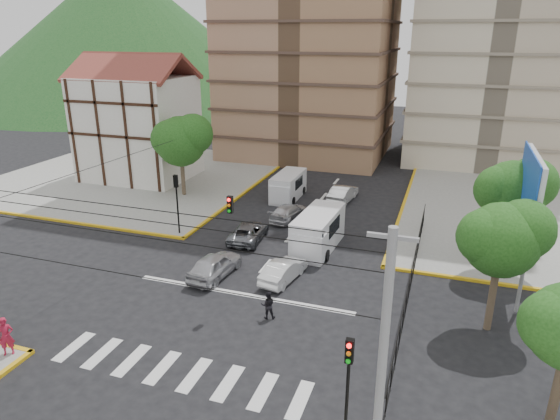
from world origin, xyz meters
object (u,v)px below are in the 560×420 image
at_px(van_right_lane, 317,233).
at_px(van_left_lane, 287,187).
at_px(car_white_front_right, 283,270).
at_px(traffic_light_nw, 177,194).
at_px(pedestrian_crosswalk, 268,305).
at_px(pedestrian_sw_corner, 6,336).
at_px(car_silver_front_left, 215,265).
at_px(traffic_light_se, 348,375).

bearing_deg(van_right_lane, van_left_lane, 121.87).
relative_size(van_right_lane, car_white_front_right, 1.47).
bearing_deg(van_left_lane, car_white_front_right, -72.62).
height_order(traffic_light_nw, pedestrian_crosswalk, traffic_light_nw).
height_order(van_left_lane, pedestrian_sw_corner, van_left_lane).
bearing_deg(car_silver_front_left, van_right_lane, -124.54).
bearing_deg(pedestrian_sw_corner, car_white_front_right, 12.19).
height_order(car_white_front_right, pedestrian_crosswalk, pedestrian_crosswalk).
height_order(traffic_light_se, car_white_front_right, traffic_light_se).
bearing_deg(pedestrian_sw_corner, traffic_light_nw, 52.52).
relative_size(car_silver_front_left, pedestrian_sw_corner, 2.35).
bearing_deg(traffic_light_se, car_white_front_right, 118.37).
distance_m(van_right_lane, car_white_front_right, 5.02).
distance_m(van_right_lane, car_silver_front_left, 7.56).
height_order(traffic_light_se, pedestrian_crosswalk, traffic_light_se).
bearing_deg(traffic_light_nw, pedestrian_crosswalk, -40.06).
xyz_separation_m(van_left_lane, pedestrian_crosswalk, (5.14, -18.86, -0.33)).
bearing_deg(traffic_light_se, traffic_light_nw, 135.00).
xyz_separation_m(car_silver_front_left, pedestrian_sw_corner, (-5.42, -10.29, 0.33)).
relative_size(van_left_lane, car_silver_front_left, 1.15).
distance_m(traffic_light_se, traffic_light_nw, 22.06).
relative_size(traffic_light_nw, van_right_lane, 0.76).
xyz_separation_m(traffic_light_se, traffic_light_nw, (-15.60, 15.60, 0.00)).
height_order(traffic_light_nw, car_white_front_right, traffic_light_nw).
relative_size(traffic_light_nw, pedestrian_crosswalk, 2.88).
distance_m(traffic_light_nw, van_left_lane, 11.69).
height_order(traffic_light_nw, car_silver_front_left, traffic_light_nw).
bearing_deg(pedestrian_crosswalk, van_left_lane, -95.33).
bearing_deg(car_silver_front_left, pedestrian_crosswalk, 149.83).
bearing_deg(traffic_light_se, van_left_lane, 112.35).
distance_m(car_silver_front_left, pedestrian_sw_corner, 11.63).
xyz_separation_m(van_right_lane, pedestrian_crosswalk, (-0.17, -9.13, -0.48)).
xyz_separation_m(car_silver_front_left, car_white_front_right, (4.11, 0.84, -0.10)).
height_order(traffic_light_se, car_silver_front_left, traffic_light_se).
bearing_deg(car_white_front_right, pedestrian_crosswalk, 107.23).
xyz_separation_m(traffic_light_nw, pedestrian_crosswalk, (10.04, -8.44, -2.35)).
distance_m(traffic_light_nw, van_right_lane, 10.40).
xyz_separation_m(van_left_lane, pedestrian_sw_corner, (-4.97, -25.79, -0.02)).
bearing_deg(van_left_lane, pedestrian_crosswalk, -74.68).
bearing_deg(pedestrian_crosswalk, traffic_light_se, 107.28).
bearing_deg(traffic_light_nw, car_silver_front_left, -43.49).
bearing_deg(car_silver_front_left, van_left_lane, -82.83).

